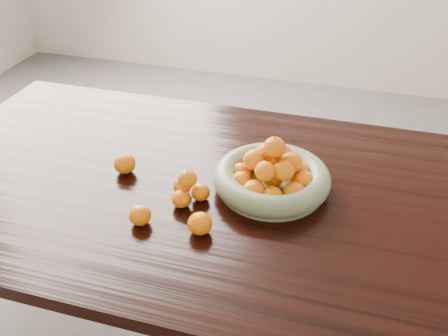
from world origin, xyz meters
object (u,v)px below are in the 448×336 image
(dining_table, at_px, (241,215))
(loose_orange_0, at_px, (125,164))
(fruit_bowl, at_px, (272,177))
(orange_pyramid, at_px, (188,189))

(dining_table, bearing_deg, loose_orange_0, -178.77)
(dining_table, xyz_separation_m, loose_orange_0, (-0.35, -0.01, 0.12))
(fruit_bowl, bearing_deg, dining_table, -159.39)
(loose_orange_0, bearing_deg, orange_pyramid, -18.34)
(fruit_bowl, distance_m, orange_pyramid, 0.24)
(fruit_bowl, xyz_separation_m, orange_pyramid, (-0.21, -0.11, -0.01))
(dining_table, relative_size, orange_pyramid, 18.29)
(fruit_bowl, distance_m, loose_orange_0, 0.43)
(dining_table, height_order, fruit_bowl, fruit_bowl)
(fruit_bowl, bearing_deg, orange_pyramid, -151.81)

